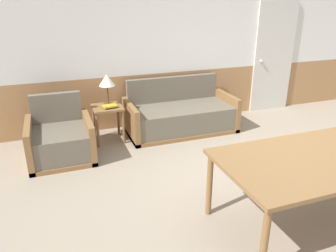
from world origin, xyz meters
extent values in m
plane|color=gray|center=(0.00, 0.00, 0.00)|extent=(16.00, 16.00, 0.00)
cube|color=#AD7A4C|center=(0.00, 2.63, 0.45)|extent=(7.20, 0.06, 0.90)
cube|color=white|center=(0.00, 2.63, 1.80)|extent=(7.20, 0.06, 1.80)
cube|color=olive|center=(-0.48, 2.10, 0.03)|extent=(1.79, 0.87, 0.06)
cube|color=#6B6051|center=(-0.48, 2.08, 0.24)|extent=(1.63, 0.79, 0.37)
cube|color=#6B6051|center=(-0.48, 2.48, 0.64)|extent=(1.63, 0.10, 0.42)
cube|color=olive|center=(-1.34, 2.10, 0.28)|extent=(0.08, 0.87, 0.57)
cube|color=olive|center=(0.37, 2.10, 0.28)|extent=(0.08, 0.87, 0.57)
cube|color=olive|center=(-2.42, 1.74, 0.03)|extent=(0.86, 0.88, 0.06)
cube|color=#6B6051|center=(-2.42, 1.72, 0.24)|extent=(0.70, 0.80, 0.36)
cube|color=#6B6051|center=(-2.42, 2.13, 0.63)|extent=(0.70, 0.10, 0.42)
cube|color=olive|center=(-2.81, 1.74, 0.28)|extent=(0.08, 0.88, 0.56)
cube|color=olive|center=(-2.03, 1.74, 0.28)|extent=(0.08, 0.88, 0.56)
cube|color=olive|center=(-1.69, 2.13, 0.54)|extent=(0.45, 0.45, 0.03)
cylinder|color=olive|center=(-1.88, 1.93, 0.26)|extent=(0.04, 0.04, 0.53)
cylinder|color=olive|center=(-1.49, 1.93, 0.26)|extent=(0.04, 0.04, 0.53)
cylinder|color=olive|center=(-1.88, 2.32, 0.26)|extent=(0.04, 0.04, 0.53)
cylinder|color=olive|center=(-1.49, 2.32, 0.26)|extent=(0.04, 0.04, 0.53)
cylinder|color=#4C3823|center=(-1.65, 2.21, 0.57)|extent=(0.16, 0.16, 0.02)
cylinder|color=#4C3823|center=(-1.65, 2.21, 0.72)|extent=(0.02, 0.02, 0.28)
cone|color=silver|center=(-1.65, 2.21, 0.95)|extent=(0.25, 0.25, 0.18)
cube|color=black|center=(-1.65, 2.04, 0.57)|extent=(0.18, 0.14, 0.02)
cube|color=gold|center=(-1.66, 2.05, 0.59)|extent=(0.22, 0.17, 0.02)
cube|color=olive|center=(-0.02, -0.57, 0.72)|extent=(2.20, 1.04, 0.04)
cylinder|color=olive|center=(-1.06, -1.03, 0.35)|extent=(0.06, 0.06, 0.70)
cylinder|color=olive|center=(-1.06, -0.11, 0.35)|extent=(0.06, 0.06, 0.70)
cube|color=silver|center=(1.62, 2.58, 1.03)|extent=(0.85, 0.04, 2.06)
sphere|color=silver|center=(1.32, 2.54, 0.99)|extent=(0.06, 0.06, 0.06)
camera|label=1|loc=(-2.44, -2.65, 2.13)|focal=35.00mm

